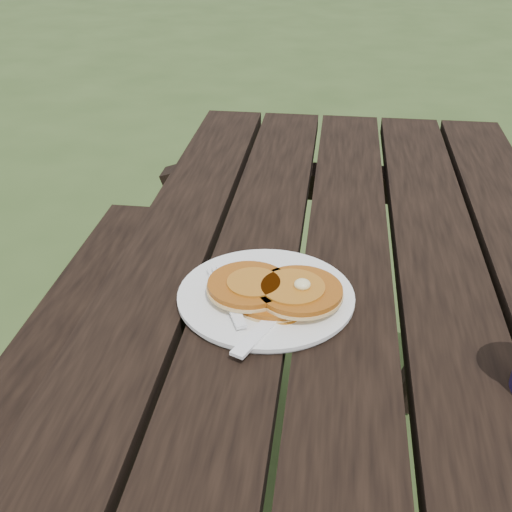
# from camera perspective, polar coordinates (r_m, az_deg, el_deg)

# --- Properties ---
(picnic_table) EXTENTS (1.36, 1.80, 0.75)m
(picnic_table) POSITION_cam_1_polar(r_m,az_deg,el_deg) (1.19, 6.63, -20.64)
(picnic_table) COLOR black
(picnic_table) RESTS_ON ground
(plate) EXTENTS (0.34, 0.34, 0.01)m
(plate) POSITION_cam_1_polar(r_m,az_deg,el_deg) (0.95, 0.89, -3.64)
(plate) COLOR white
(plate) RESTS_ON picnic_table
(pancake_stack) EXTENTS (0.20, 0.13, 0.04)m
(pancake_stack) POSITION_cam_1_polar(r_m,az_deg,el_deg) (0.93, 1.73, -3.08)
(pancake_stack) COLOR #A95713
(pancake_stack) RESTS_ON plate
(knife) EXTENTS (0.09, 0.17, 0.00)m
(knife) POSITION_cam_1_polar(r_m,az_deg,el_deg) (0.89, 1.34, -5.72)
(knife) COLOR white
(knife) RESTS_ON plate
(fork) EXTENTS (0.09, 0.16, 0.01)m
(fork) POSITION_cam_1_polar(r_m,az_deg,el_deg) (0.91, -2.16, -4.36)
(fork) COLOR white
(fork) RESTS_ON plate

